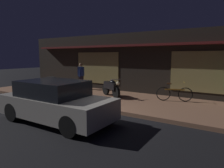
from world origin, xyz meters
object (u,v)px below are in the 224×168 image
at_px(parked_car_near, 55,101).
at_px(motorcycle, 111,87).
at_px(trash_bin, 51,85).
at_px(bicycle_parked, 174,94).
at_px(person_photographer, 81,75).

bearing_deg(parked_car_near, motorcycle, 94.91).
height_order(motorcycle, trash_bin, motorcycle).
xyz_separation_m(motorcycle, trash_bin, (-3.48, -0.98, -0.03)).
distance_m(bicycle_parked, parked_car_near, 5.50).
bearing_deg(parked_car_near, bicycle_parked, 60.19).
distance_m(motorcycle, person_photographer, 3.18).
bearing_deg(motorcycle, person_photographer, 160.73).
bearing_deg(trash_bin, parked_car_near, -38.79).
xyz_separation_m(motorcycle, parked_car_near, (0.35, -4.06, 0.06)).
bearing_deg(bicycle_parked, trash_bin, -165.50).
distance_m(motorcycle, parked_car_near, 4.07).
height_order(person_photographer, parked_car_near, person_photographer).
relative_size(bicycle_parked, parked_car_near, 0.38).
xyz_separation_m(motorcycle, bicycle_parked, (3.08, 0.71, -0.14)).
bearing_deg(parked_car_near, person_photographer, 123.12).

